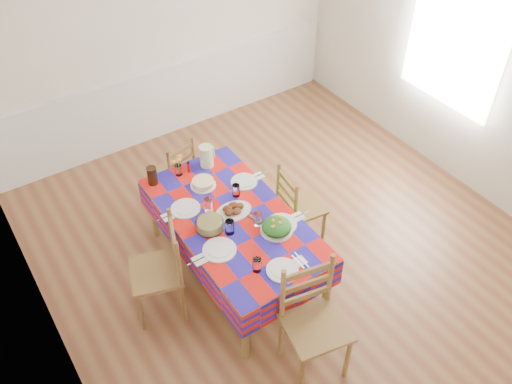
# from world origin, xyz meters

# --- Properties ---
(room) EXTENTS (4.58, 5.08, 2.78)m
(room) POSITION_xyz_m (0.00, 0.00, 1.35)
(room) COLOR brown
(room) RESTS_ON ground
(wainscot) EXTENTS (4.41, 0.06, 0.92)m
(wainscot) POSITION_xyz_m (0.00, 2.48, 0.49)
(wainscot) COLOR white
(wainscot) RESTS_ON room
(window_right) EXTENTS (0.00, 1.40, 1.40)m
(window_right) POSITION_xyz_m (2.23, 0.30, 1.50)
(window_right) COLOR white
(window_right) RESTS_ON room
(dining_table) EXTENTS (0.99, 1.84, 0.72)m
(dining_table) POSITION_xyz_m (-0.60, 0.09, 0.64)
(dining_table) COLOR brown
(dining_table) RESTS_ON room
(setting_near_head) EXTENTS (0.42, 0.28, 0.13)m
(setting_near_head) POSITION_xyz_m (-0.65, -0.60, 0.74)
(setting_near_head) COLOR white
(setting_near_head) RESTS_ON dining_table
(setting_left_near) EXTENTS (0.52, 0.31, 0.14)m
(setting_left_near) POSITION_xyz_m (-0.84, -0.14, 0.75)
(setting_left_near) COLOR white
(setting_left_near) RESTS_ON dining_table
(setting_left_far) EXTENTS (0.49, 0.29, 0.13)m
(setting_left_far) POSITION_xyz_m (-0.85, 0.36, 0.75)
(setting_left_far) COLOR white
(setting_left_far) RESTS_ON dining_table
(setting_right_near) EXTENTS (0.50, 0.29, 0.13)m
(setting_right_near) POSITION_xyz_m (-0.35, -0.18, 0.75)
(setting_right_near) COLOR white
(setting_right_near) RESTS_ON dining_table
(setting_right_far) EXTENTS (0.47, 0.27, 0.12)m
(setting_right_far) POSITION_xyz_m (-0.32, 0.39, 0.74)
(setting_right_far) COLOR white
(setting_right_far) RESTS_ON dining_table
(meat_platter) EXTENTS (0.34, 0.24, 0.07)m
(meat_platter) POSITION_xyz_m (-0.57, 0.14, 0.74)
(meat_platter) COLOR white
(meat_platter) RESTS_ON dining_table
(salad_platter) EXTENTS (0.28, 0.28, 0.12)m
(salad_platter) POSITION_xyz_m (-0.38, -0.26, 0.76)
(salad_platter) COLOR white
(salad_platter) RESTS_ON dining_table
(pasta_bowl) EXTENTS (0.24, 0.24, 0.09)m
(pasta_bowl) POSITION_xyz_m (-0.84, 0.08, 0.76)
(pasta_bowl) COLOR white
(pasta_bowl) RESTS_ON dining_table
(cake) EXTENTS (0.24, 0.24, 0.07)m
(cake) POSITION_xyz_m (-0.61, 0.60, 0.75)
(cake) COLOR white
(cake) RESTS_ON dining_table
(serving_utensils) EXTENTS (0.12, 0.27, 0.01)m
(serving_utensils) POSITION_xyz_m (-0.45, -0.00, 0.72)
(serving_utensils) COLOR black
(serving_utensils) RESTS_ON dining_table
(flower_vase) EXTENTS (0.13, 0.11, 0.21)m
(flower_vase) POSITION_xyz_m (-0.73, 0.87, 0.81)
(flower_vase) COLOR white
(flower_vase) RESTS_ON dining_table
(hot_sauce) EXTENTS (0.03, 0.03, 0.13)m
(hot_sauce) POSITION_xyz_m (-0.62, 0.85, 0.78)
(hot_sauce) COLOR #B00E17
(hot_sauce) RESTS_ON dining_table
(green_pitcher) EXTENTS (0.13, 0.13, 0.22)m
(green_pitcher) POSITION_xyz_m (-0.43, 0.84, 0.83)
(green_pitcher) COLOR #CAF2AB
(green_pitcher) RESTS_ON dining_table
(tea_pitcher) EXTENTS (0.09, 0.09, 0.19)m
(tea_pitcher) POSITION_xyz_m (-0.98, 0.89, 0.81)
(tea_pitcher) COLOR black
(tea_pitcher) RESTS_ON dining_table
(name_card) EXTENTS (0.07, 0.02, 0.02)m
(name_card) POSITION_xyz_m (-0.60, -0.77, 0.72)
(name_card) COLOR white
(name_card) RESTS_ON dining_table
(chair_near) EXTENTS (0.54, 0.53, 1.06)m
(chair_near) POSITION_xyz_m (-0.59, -1.07, 0.52)
(chair_near) COLOR brown
(chair_near) RESTS_ON room
(chair_far) EXTENTS (0.44, 0.43, 0.84)m
(chair_far) POSITION_xyz_m (-0.59, 1.25, 0.41)
(chair_far) COLOR brown
(chair_far) RESTS_ON room
(chair_left) EXTENTS (0.54, 0.56, 1.00)m
(chair_left) POSITION_xyz_m (-1.33, 0.07, 0.49)
(chair_left) COLOR brown
(chair_left) RESTS_ON room
(chair_right) EXTENTS (0.43, 0.45, 0.91)m
(chair_right) POSITION_xyz_m (0.13, 0.09, 0.45)
(chair_right) COLOR brown
(chair_right) RESTS_ON room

